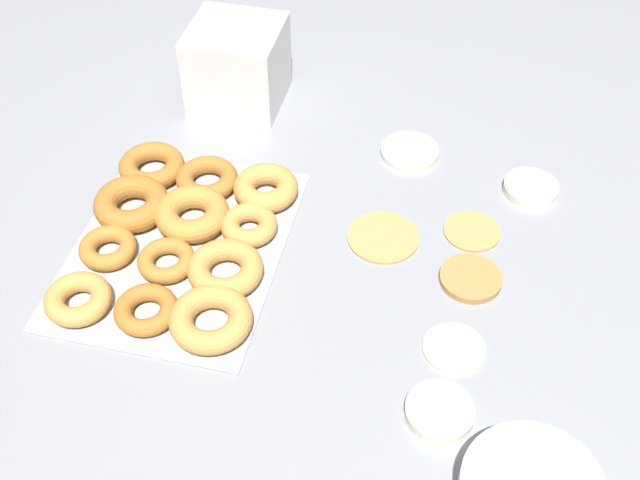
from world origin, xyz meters
The scene contains 10 objects.
ground_plane centered at (0.00, 0.00, 0.00)m, with size 3.00×3.00×0.00m, color gray.
pancake_0 centered at (-0.19, 0.21, 0.01)m, with size 0.09×0.09×0.01m, color silver.
pancake_1 centered at (-0.04, 0.00, 0.00)m, with size 0.11×0.11×0.01m, color tan.
pancake_2 centered at (0.02, 0.14, 0.01)m, with size 0.09×0.09×0.01m, color #B27F42.
pancake_3 centered at (0.14, 0.13, 0.00)m, with size 0.08×0.08×0.01m, color beige.
pancake_4 centered at (-0.24, 0.01, 0.01)m, with size 0.10×0.10×0.01m, color beige.
pancake_5 centered at (-0.08, 0.13, 0.00)m, with size 0.09×0.09×0.01m, color tan.
pancake_6 centered at (0.25, 0.12, 0.01)m, with size 0.09×0.09×0.01m, color beige.
donut_tray centered at (0.04, -0.29, 0.02)m, with size 0.39×0.30×0.04m.
container_stack centered at (-0.32, -0.31, 0.07)m, with size 0.15×0.15×0.14m.
Camera 1 is at (0.79, 0.10, 0.86)m, focal length 45.00 mm.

